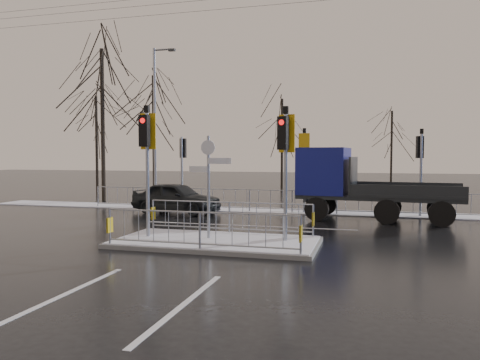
% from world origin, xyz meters
% --- Properties ---
extents(ground, '(120.00, 120.00, 0.00)m').
position_xyz_m(ground, '(0.00, 0.00, 0.00)').
color(ground, black).
rests_on(ground, ground).
extents(snow_verge, '(30.00, 2.00, 0.04)m').
position_xyz_m(snow_verge, '(0.00, 8.60, 0.02)').
color(snow_verge, white).
rests_on(snow_verge, ground).
extents(lane_markings, '(8.00, 11.38, 0.01)m').
position_xyz_m(lane_markings, '(0.00, -0.33, 0.00)').
color(lane_markings, silver).
rests_on(lane_markings, ground).
extents(traffic_island, '(6.00, 3.04, 4.15)m').
position_xyz_m(traffic_island, '(-0.01, 0.01, 0.39)').
color(traffic_island, '#62615D').
rests_on(traffic_island, ground).
extents(far_kerb_fixtures, '(18.00, 0.65, 3.83)m').
position_xyz_m(far_kerb_fixtures, '(0.29, 8.09, 1.02)').
color(far_kerb_fixtures, '#8E939B').
rests_on(far_kerb_fixtures, ground).
extents(car_far_lane, '(4.37, 2.32, 1.41)m').
position_xyz_m(car_far_lane, '(-4.13, 6.72, 0.71)').
color(car_far_lane, black).
rests_on(car_far_lane, ground).
extents(flatbed_truck, '(6.55, 2.90, 2.95)m').
position_xyz_m(flatbed_truck, '(3.44, 6.75, 1.57)').
color(flatbed_truck, black).
rests_on(flatbed_truck, ground).
extents(tree_near_a, '(4.75, 4.75, 8.97)m').
position_xyz_m(tree_near_a, '(-10.50, 11.00, 6.11)').
color(tree_near_a, black).
rests_on(tree_near_a, ground).
extents(tree_near_b, '(4.00, 4.00, 7.55)m').
position_xyz_m(tree_near_b, '(-8.00, 12.50, 5.15)').
color(tree_near_b, black).
rests_on(tree_near_b, ground).
extents(tree_near_c, '(3.50, 3.50, 6.61)m').
position_xyz_m(tree_near_c, '(-12.50, 13.50, 4.50)').
color(tree_near_c, black).
rests_on(tree_near_c, ground).
extents(tree_far_a, '(3.75, 3.75, 7.08)m').
position_xyz_m(tree_far_a, '(-2.00, 22.00, 4.82)').
color(tree_far_a, black).
rests_on(tree_far_a, ground).
extents(tree_far_b, '(3.25, 3.25, 6.14)m').
position_xyz_m(tree_far_b, '(6.00, 24.00, 4.18)').
color(tree_far_b, black).
rests_on(tree_far_b, ground).
extents(street_lamp_left, '(1.25, 0.18, 8.20)m').
position_xyz_m(street_lamp_left, '(-6.43, 9.50, 4.49)').
color(street_lamp_left, '#8E939B').
rests_on(street_lamp_left, ground).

